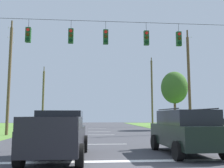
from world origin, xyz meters
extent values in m
cube|color=white|center=(0.00, 2.09, 0.00)|extent=(13.71, 0.45, 0.01)
cube|color=white|center=(0.00, 8.09, 0.00)|extent=(2.50, 0.15, 0.01)
cube|color=white|center=(0.00, 15.93, 0.00)|extent=(2.50, 0.15, 0.01)
cube|color=white|center=(0.00, 20.60, 0.00)|extent=(2.50, 0.15, 0.01)
cube|color=white|center=(0.00, 28.22, 0.00)|extent=(2.50, 0.15, 0.01)
cylinder|color=black|center=(0.01, 7.98, 7.80)|extent=(16.78, 0.02, 0.02)
cylinder|color=black|center=(-4.94, 7.98, 7.52)|extent=(0.02, 0.02, 0.56)
cube|color=#19471E|center=(-4.94, 7.98, 6.76)|extent=(0.32, 0.24, 0.95)
cylinder|color=red|center=(-4.94, 7.84, 7.06)|extent=(0.20, 0.04, 0.20)
cylinder|color=#352203|center=(-4.94, 7.84, 6.76)|extent=(0.20, 0.04, 0.20)
cylinder|color=black|center=(-4.94, 7.84, 6.46)|extent=(0.20, 0.04, 0.20)
cylinder|color=black|center=(-2.29, 7.98, 7.52)|extent=(0.02, 0.02, 0.56)
cube|color=#19471E|center=(-2.29, 7.98, 6.76)|extent=(0.32, 0.24, 0.95)
cylinder|color=red|center=(-2.29, 7.84, 7.06)|extent=(0.20, 0.04, 0.20)
cylinder|color=#352203|center=(-2.29, 7.84, 6.76)|extent=(0.20, 0.04, 0.20)
cylinder|color=black|center=(-2.29, 7.84, 6.46)|extent=(0.20, 0.04, 0.20)
cylinder|color=black|center=(-0.08, 7.98, 7.52)|extent=(0.02, 0.02, 0.56)
cube|color=#19471E|center=(-0.08, 7.98, 6.76)|extent=(0.32, 0.24, 0.95)
cylinder|color=red|center=(-0.08, 7.84, 7.06)|extent=(0.20, 0.04, 0.20)
cylinder|color=#352203|center=(-0.08, 7.84, 6.76)|extent=(0.20, 0.04, 0.20)
cylinder|color=black|center=(-0.08, 7.84, 6.46)|extent=(0.20, 0.04, 0.20)
cylinder|color=black|center=(2.57, 7.98, 7.52)|extent=(0.02, 0.02, 0.56)
cube|color=#19471E|center=(2.57, 7.98, 6.76)|extent=(0.32, 0.24, 0.95)
cylinder|color=red|center=(2.57, 7.84, 7.06)|extent=(0.20, 0.04, 0.20)
cylinder|color=#352203|center=(2.57, 7.84, 6.76)|extent=(0.20, 0.04, 0.20)
cylinder|color=black|center=(2.57, 7.84, 6.46)|extent=(0.20, 0.04, 0.20)
cylinder|color=black|center=(4.75, 7.98, 7.52)|extent=(0.02, 0.02, 0.56)
cube|color=#19471E|center=(4.75, 7.98, 6.76)|extent=(0.32, 0.24, 0.95)
cylinder|color=red|center=(4.75, 7.84, 7.06)|extent=(0.20, 0.04, 0.20)
cylinder|color=#352203|center=(4.75, 7.84, 6.76)|extent=(0.20, 0.04, 0.20)
cylinder|color=black|center=(4.75, 7.84, 6.46)|extent=(0.20, 0.04, 0.20)
cube|color=black|center=(-2.33, 2.85, 0.82)|extent=(2.12, 5.44, 0.85)
cube|color=black|center=(-2.32, 3.50, 1.60)|extent=(1.89, 1.94, 0.70)
cube|color=black|center=(-3.30, 1.53, 1.48)|extent=(0.15, 2.38, 0.45)
cube|color=black|center=(-1.42, 1.48, 1.48)|extent=(0.15, 2.38, 0.45)
cube|color=black|center=(-2.39, 0.21, 1.48)|extent=(1.96, 0.14, 0.45)
cylinder|color=black|center=(-3.29, 4.71, 0.40)|extent=(0.30, 0.81, 0.80)
cylinder|color=black|center=(-1.29, 4.67, 0.40)|extent=(0.30, 0.81, 0.80)
cylinder|color=black|center=(-3.37, 1.04, 0.40)|extent=(0.30, 0.81, 0.80)
cylinder|color=black|center=(-1.37, 1.00, 0.40)|extent=(0.30, 0.81, 0.80)
cube|color=black|center=(3.31, 3.62, 0.85)|extent=(2.06, 4.84, 0.95)
cube|color=black|center=(3.31, 3.47, 1.66)|extent=(1.87, 3.24, 0.65)
cylinder|color=black|center=(2.46, 3.45, 2.03)|extent=(0.11, 2.72, 0.05)
cylinder|color=black|center=(4.16, 3.49, 2.03)|extent=(0.11, 2.72, 0.05)
cylinder|color=black|center=(2.30, 5.23, 0.38)|extent=(0.28, 0.77, 0.76)
cylinder|color=black|center=(4.24, 5.27, 0.38)|extent=(0.28, 0.77, 0.76)
cylinder|color=black|center=(2.37, 1.96, 0.38)|extent=(0.28, 0.77, 0.76)
cube|color=silver|center=(8.59, 12.28, 0.67)|extent=(4.45, 2.20, 0.70)
cube|color=black|center=(8.59, 12.28, 1.27)|extent=(2.24, 1.81, 0.50)
cylinder|color=black|center=(7.27, 11.25, 0.32)|extent=(0.66, 0.28, 0.64)
cylinder|color=black|center=(7.10, 13.04, 0.32)|extent=(0.66, 0.28, 0.64)
cylinder|color=black|center=(9.92, 13.31, 0.32)|extent=(0.66, 0.28, 0.64)
cube|color=silver|center=(11.43, 18.09, 0.67)|extent=(1.90, 4.34, 0.70)
cube|color=black|center=(11.43, 18.09, 1.27)|extent=(1.67, 2.14, 0.50)
cylinder|color=black|center=(10.56, 16.65, 0.32)|extent=(0.24, 0.65, 0.64)
cylinder|color=black|center=(12.29, 19.53, 0.32)|extent=(0.24, 0.65, 0.64)
cylinder|color=black|center=(10.49, 19.49, 0.32)|extent=(0.24, 0.65, 0.64)
cylinder|color=brown|center=(8.82, 16.70, 4.85)|extent=(0.28, 0.28, 9.71)
cube|color=brown|center=(8.82, 16.70, 9.31)|extent=(0.12, 0.12, 2.30)
cylinder|color=#B2B7BC|center=(8.82, 17.62, 9.43)|extent=(0.08, 0.08, 0.12)
cylinder|color=#B2B7BC|center=(8.82, 15.77, 9.43)|extent=(0.08, 0.08, 0.12)
cylinder|color=brown|center=(9.11, 33.31, 5.44)|extent=(0.30, 0.30, 10.88)
cube|color=brown|center=(9.11, 33.31, 10.48)|extent=(0.12, 0.12, 1.84)
cylinder|color=#B2B7BC|center=(9.11, 34.04, 10.60)|extent=(0.08, 0.08, 0.12)
cylinder|color=#B2B7BC|center=(9.11, 32.57, 10.60)|extent=(0.08, 0.08, 0.12)
cylinder|color=brown|center=(-8.43, 15.94, 4.97)|extent=(0.26, 0.26, 9.93)
cube|color=brown|center=(-8.43, 15.94, 9.53)|extent=(0.12, 0.12, 2.16)
cylinder|color=#B2B7BC|center=(-8.43, 16.81, 9.65)|extent=(0.08, 0.08, 0.12)
cylinder|color=#B2B7BC|center=(-8.43, 15.08, 9.65)|extent=(0.08, 0.08, 0.12)
cube|color=brown|center=(-8.43, 15.94, 8.63)|extent=(0.12, 0.12, 2.07)
cylinder|color=#B2B7BC|center=(-8.43, 16.77, 8.75)|extent=(0.08, 0.08, 0.12)
cylinder|color=#B2B7BC|center=(-8.43, 15.12, 8.75)|extent=(0.08, 0.08, 0.12)
cylinder|color=brown|center=(-8.69, 34.80, 4.54)|extent=(0.33, 0.33, 9.09)
cube|color=brown|center=(-8.69, 34.80, 8.69)|extent=(0.12, 0.12, 2.33)
cylinder|color=#B2B7BC|center=(-8.69, 35.73, 8.81)|extent=(0.08, 0.08, 0.12)
cylinder|color=#B2B7BC|center=(-8.69, 33.87, 8.81)|extent=(0.08, 0.08, 0.12)
cube|color=brown|center=(-8.69, 34.80, 7.79)|extent=(0.12, 0.12, 2.22)
cylinder|color=#B2B7BC|center=(-8.69, 35.69, 7.91)|extent=(0.08, 0.08, 0.12)
cylinder|color=#B2B7BC|center=(-8.69, 33.91, 7.91)|extent=(0.08, 0.08, 0.12)
cylinder|color=brown|center=(9.77, 24.02, 2.11)|extent=(0.30, 0.30, 4.22)
ellipsoid|color=#376223|center=(9.77, 24.02, 5.35)|extent=(3.40, 3.40, 4.11)
camera|label=1|loc=(-1.05, -7.97, 1.73)|focal=41.18mm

